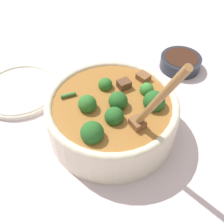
{
  "coord_description": "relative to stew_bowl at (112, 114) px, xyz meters",
  "views": [
    {
      "loc": [
        -0.33,
        -0.18,
        0.47
      ],
      "look_at": [
        0.0,
        0.0,
        0.06
      ],
      "focal_mm": 45.0,
      "sensor_mm": 36.0,
      "label": 1
    }
  ],
  "objects": [
    {
      "name": "condiment_bowl",
      "position": [
        0.27,
        -0.06,
        -0.03
      ],
      "size": [
        0.1,
        0.1,
        0.03
      ],
      "color": "#232833",
      "rests_on": "ground_plane"
    },
    {
      "name": "ground_plane",
      "position": [
        0.0,
        0.0,
        -0.05
      ],
      "size": [
        4.0,
        4.0,
        0.0
      ],
      "primitive_type": "plane",
      "color": "silver"
    },
    {
      "name": "stew_bowl",
      "position": [
        0.0,
        0.0,
        0.0
      ],
      "size": [
        0.26,
        0.27,
        0.26
      ],
      "color": "beige",
      "rests_on": "ground_plane"
    },
    {
      "name": "empty_plate",
      "position": [
        0.0,
        0.25,
        -0.04
      ],
      "size": [
        0.18,
        0.18,
        0.02
      ],
      "color": "silver",
      "rests_on": "ground_plane"
    }
  ]
}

